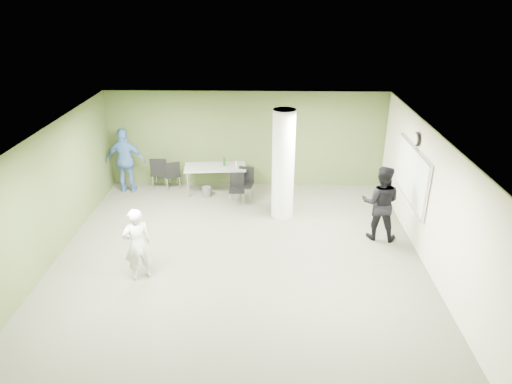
{
  "coord_description": "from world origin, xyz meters",
  "views": [
    {
      "loc": [
        0.59,
        -8.6,
        5.48
      ],
      "look_at": [
        0.35,
        1.0,
        1.1
      ],
      "focal_mm": 32.0,
      "sensor_mm": 36.0,
      "label": 1
    }
  ],
  "objects_px": {
    "folding_table": "(216,168)",
    "man_blue": "(126,161)",
    "chair_back_left": "(160,171)",
    "woman_white": "(137,244)",
    "man_black": "(380,203)"
  },
  "relations": [
    {
      "from": "folding_table",
      "to": "woman_white",
      "type": "bearing_deg",
      "value": -109.61
    },
    {
      "from": "chair_back_left",
      "to": "man_black",
      "type": "distance_m",
      "value": 6.31
    },
    {
      "from": "folding_table",
      "to": "man_blue",
      "type": "xyz_separation_m",
      "value": [
        -2.55,
        0.05,
        0.18
      ]
    },
    {
      "from": "chair_back_left",
      "to": "man_blue",
      "type": "relative_size",
      "value": 0.53
    },
    {
      "from": "chair_back_left",
      "to": "woman_white",
      "type": "xyz_separation_m",
      "value": [
        0.53,
        -4.42,
        0.2
      ]
    },
    {
      "from": "woman_white",
      "to": "man_black",
      "type": "bearing_deg",
      "value": 168.9
    },
    {
      "from": "folding_table",
      "to": "man_black",
      "type": "height_order",
      "value": "man_black"
    },
    {
      "from": "woman_white",
      "to": "man_black",
      "type": "distance_m",
      "value": 5.48
    },
    {
      "from": "folding_table",
      "to": "chair_back_left",
      "type": "distance_m",
      "value": 1.67
    },
    {
      "from": "man_blue",
      "to": "woman_white",
      "type": "bearing_deg",
      "value": 109.68
    },
    {
      "from": "woman_white",
      "to": "man_blue",
      "type": "relative_size",
      "value": 0.83
    },
    {
      "from": "folding_table",
      "to": "woman_white",
      "type": "height_order",
      "value": "woman_white"
    },
    {
      "from": "folding_table",
      "to": "chair_back_left",
      "type": "relative_size",
      "value": 1.79
    },
    {
      "from": "folding_table",
      "to": "man_blue",
      "type": "height_order",
      "value": "man_blue"
    },
    {
      "from": "woman_white",
      "to": "man_black",
      "type": "relative_size",
      "value": 0.87
    }
  ]
}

